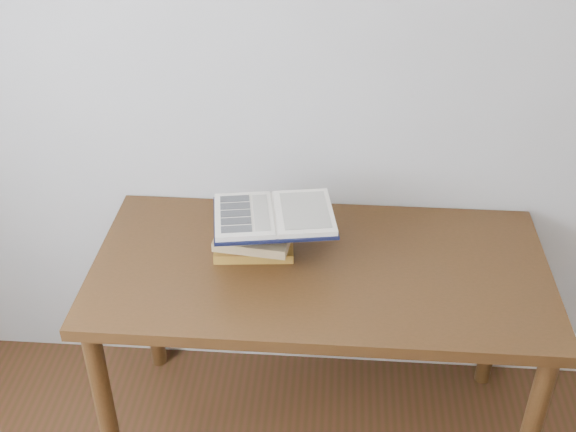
{
  "coord_description": "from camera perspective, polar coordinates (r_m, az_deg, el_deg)",
  "views": [
    {
      "loc": [
        -0.02,
        -0.43,
        2.16
      ],
      "look_at": [
        -0.16,
        1.36,
        0.96
      ],
      "focal_mm": 45.0,
      "sensor_mm": 36.0,
      "label": 1
    }
  ],
  "objects": [
    {
      "name": "desk",
      "position": [
        2.35,
        2.52,
        -5.72
      ],
      "size": [
        1.44,
        0.72,
        0.77
      ],
      "color": "#452711",
      "rests_on": "ground"
    },
    {
      "name": "room_shell",
      "position": [
        0.7,
        -2.1,
        -16.59
      ],
      "size": [
        3.54,
        3.54,
        2.62
      ],
      "color": "#AFADA5",
      "rests_on": "ground"
    },
    {
      "name": "open_book",
      "position": [
        2.22,
        -1.1,
        0.05
      ],
      "size": [
        0.41,
        0.32,
        0.03
      ],
      "rotation": [
        0.0,
        0.0,
        0.17
      ],
      "color": "black",
      "rests_on": "book_stack"
    },
    {
      "name": "book_stack",
      "position": [
        2.3,
        -2.58,
        -1.35
      ],
      "size": [
        0.27,
        0.22,
        0.15
      ],
      "color": "#9D5E23",
      "rests_on": "desk"
    }
  ]
}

